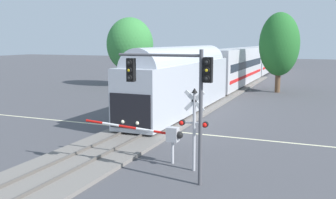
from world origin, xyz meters
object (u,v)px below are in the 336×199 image
at_px(traffic_signal_near_right, 177,83).
at_px(pine_left_background, 130,45).
at_px(crossing_gate_near, 162,134).
at_px(commuter_train, 237,65).
at_px(elm_centre_background, 279,44).
at_px(crossing_signal_mast, 194,121).

xyz_separation_m(traffic_signal_near_right, pine_left_background, (-18.22, 30.05, 1.22)).
relative_size(crossing_gate_near, traffic_signal_near_right, 0.98).
relative_size(commuter_train, elm_centre_background, 6.95).
bearing_deg(crossing_gate_near, elm_centre_background, 85.66).
relative_size(crossing_gate_near, crossing_signal_mast, 1.43).
xyz_separation_m(commuter_train, pine_left_background, (-12.99, -5.24, 2.68)).
bearing_deg(crossing_signal_mast, elm_centre_background, 89.39).
xyz_separation_m(crossing_gate_near, crossing_signal_mast, (1.87, -0.64, 0.92)).
distance_m(traffic_signal_near_right, elm_centre_background, 30.89).
distance_m(traffic_signal_near_right, pine_left_background, 35.17).
bearing_deg(elm_centre_background, pine_left_background, -177.54).
xyz_separation_m(crossing_gate_near, traffic_signal_near_right, (1.63, -2.21, 2.77)).
height_order(crossing_gate_near, crossing_signal_mast, crossing_signal_mast).
height_order(commuter_train, pine_left_background, pine_left_background).
distance_m(crossing_gate_near, crossing_signal_mast, 2.18).
bearing_deg(crossing_gate_near, pine_left_background, 120.78).
height_order(crossing_signal_mast, pine_left_background, pine_left_background).
relative_size(commuter_train, pine_left_background, 7.10).
bearing_deg(crossing_signal_mast, pine_left_background, 122.93).
distance_m(crossing_gate_near, elm_centre_background, 29.02).
bearing_deg(traffic_signal_near_right, pine_left_background, 121.22).
xyz_separation_m(crossing_signal_mast, elm_centre_background, (0.31, 29.30, 3.15)).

